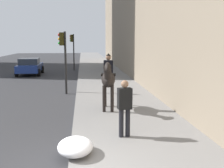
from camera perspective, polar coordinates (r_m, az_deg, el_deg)
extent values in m
cube|color=slate|center=(6.70, 9.24, -16.79)|extent=(120.00, 4.04, 0.12)
ellipsoid|color=black|center=(11.37, -0.75, 1.01)|extent=(1.56, 0.74, 0.66)
cylinder|color=black|center=(11.05, 0.01, -3.07)|extent=(0.13, 0.13, 1.06)
cylinder|color=black|center=(11.06, -1.65, -3.06)|extent=(0.13, 0.13, 1.06)
cylinder|color=black|center=(11.93, 0.09, -2.16)|extent=(0.13, 0.13, 1.06)
cylinder|color=black|center=(11.94, -1.45, -2.16)|extent=(0.13, 0.13, 1.06)
cylinder|color=black|center=(10.56, -0.88, 2.30)|extent=(0.66, 0.36, 0.68)
ellipsoid|color=black|center=(10.32, -0.92, 3.54)|extent=(0.65, 0.30, 0.49)
cylinder|color=black|center=(12.09, -0.65, 1.02)|extent=(0.29, 0.13, 0.55)
cube|color=black|center=(11.39, -0.75, 1.95)|extent=(0.51, 0.65, 0.08)
cube|color=black|center=(11.36, -0.75, 3.53)|extent=(0.32, 0.41, 0.55)
sphere|color=#8C664C|center=(11.33, -0.76, 5.52)|extent=(0.22, 0.22, 0.22)
cone|color=black|center=(11.32, -0.76, 6.12)|extent=(0.22, 0.22, 0.10)
cylinder|color=black|center=(8.25, 1.91, -8.05)|extent=(0.14, 0.14, 0.85)
cylinder|color=black|center=(8.30, 3.26, -7.94)|extent=(0.14, 0.14, 0.85)
cube|color=black|center=(8.09, 2.62, -3.01)|extent=(0.31, 0.43, 0.62)
sphere|color=#8C664C|center=(8.01, 2.65, 0.00)|extent=(0.22, 0.22, 0.22)
cube|color=navy|center=(25.02, -16.54, 3.26)|extent=(4.10, 1.90, 0.60)
cube|color=#262D38|center=(24.74, -16.68, 4.50)|extent=(1.87, 1.63, 0.52)
cylinder|color=black|center=(26.44, -18.02, 2.83)|extent=(0.65, 0.24, 0.64)
cylinder|color=black|center=(26.17, -14.15, 2.94)|extent=(0.65, 0.24, 0.64)
cylinder|color=black|center=(23.98, -19.08, 2.18)|extent=(0.65, 0.24, 0.64)
cylinder|color=black|center=(23.69, -14.82, 2.30)|extent=(0.65, 0.24, 0.64)
cylinder|color=black|center=(15.42, -9.54, 4.24)|extent=(0.12, 0.12, 3.43)
cube|color=#2D280C|center=(15.38, -10.35, 9.12)|extent=(0.20, 0.24, 0.70)
sphere|color=red|center=(15.39, -10.86, 9.92)|extent=(0.14, 0.14, 0.14)
sphere|color=orange|center=(15.39, -10.83, 9.10)|extent=(0.14, 0.14, 0.14)
sphere|color=green|center=(15.39, -10.81, 8.28)|extent=(0.14, 0.14, 0.14)
cylinder|color=black|center=(27.58, -7.88, 6.46)|extent=(0.12, 0.12, 3.55)
cube|color=#2D280C|center=(27.57, -8.32, 9.31)|extent=(0.20, 0.24, 0.70)
sphere|color=red|center=(27.57, -8.61, 9.76)|extent=(0.14, 0.14, 0.14)
sphere|color=orange|center=(27.57, -8.60, 9.30)|extent=(0.14, 0.14, 0.14)
sphere|color=green|center=(27.57, -8.58, 8.85)|extent=(0.14, 0.14, 0.14)
ellipsoid|color=white|center=(7.19, -7.57, -12.64)|extent=(1.16, 0.89, 0.40)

